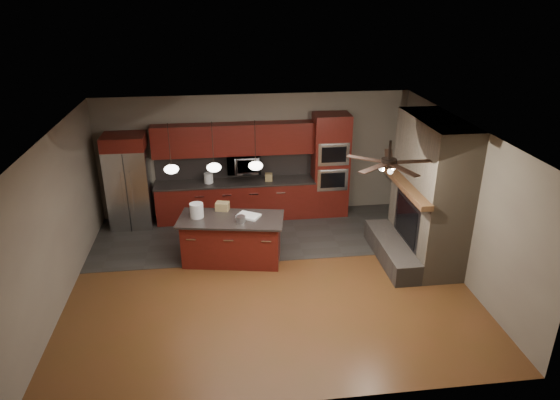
{
  "coord_description": "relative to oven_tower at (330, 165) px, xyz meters",
  "views": [
    {
      "loc": [
        -0.77,
        -7.82,
        4.96
      ],
      "look_at": [
        0.28,
        0.6,
        1.3
      ],
      "focal_mm": 32.0,
      "sensor_mm": 36.0,
      "label": 1
    }
  ],
  "objects": [
    {
      "name": "microwave",
      "position": [
        -1.98,
        0.06,
        0.11
      ],
      "size": [
        0.73,
        0.41,
        0.5
      ],
      "primitive_type": "imported",
      "color": "silver",
      "rests_on": "back_cabinetry"
    },
    {
      "name": "right_wall",
      "position": [
        1.8,
        -2.69,
        0.21
      ],
      "size": [
        0.02,
        6.0,
        2.8
      ],
      "primitive_type": "cube",
      "color": "#736C5C",
      "rests_on": "ground"
    },
    {
      "name": "white_bucket",
      "position": [
        -2.97,
        -1.82,
        -0.13
      ],
      "size": [
        0.28,
        0.28,
        0.28
      ],
      "primitive_type": "cylinder",
      "rotation": [
        0.0,
        0.0,
        0.09
      ],
      "color": "silver",
      "rests_on": "kitchen_island"
    },
    {
      "name": "pendant_left",
      "position": [
        -3.35,
        -1.99,
        0.77
      ],
      "size": [
        0.26,
        0.26,
        0.92
      ],
      "color": "black",
      "rests_on": "ceiling"
    },
    {
      "name": "paint_tray",
      "position": [
        -2.0,
        -1.94,
        -0.25
      ],
      "size": [
        0.5,
        0.46,
        0.04
      ],
      "primitive_type": "cube",
      "rotation": [
        0.0,
        0.0,
        -0.54
      ],
      "color": "white",
      "rests_on": "kitchen_island"
    },
    {
      "name": "oven_tower",
      "position": [
        0.0,
        0.0,
        0.0
      ],
      "size": [
        0.8,
        0.63,
        2.38
      ],
      "color": "#571410",
      "rests_on": "ground"
    },
    {
      "name": "slate_tile_patch",
      "position": [
        -1.7,
        -0.89,
        -1.19
      ],
      "size": [
        7.0,
        2.4,
        0.01
      ],
      "primitive_type": "cube",
      "color": "#2D2B28",
      "rests_on": "ground"
    },
    {
      "name": "kitchen_island",
      "position": [
        -2.34,
        -1.96,
        -0.73
      ],
      "size": [
        2.11,
        1.23,
        0.92
      ],
      "rotation": [
        0.0,
        0.0,
        -0.18
      ],
      "color": "#571410",
      "rests_on": "ground"
    },
    {
      "name": "cardboard_box",
      "position": [
        -2.48,
        -1.56,
        -0.19
      ],
      "size": [
        0.29,
        0.25,
        0.16
      ],
      "primitive_type": "cube",
      "rotation": [
        0.0,
        0.0,
        -0.27
      ],
      "color": "olive",
      "rests_on": "kitchen_island"
    },
    {
      "name": "fireplace_column",
      "position": [
        1.34,
        -2.29,
        0.11
      ],
      "size": [
        1.3,
        2.1,
        2.8
      ],
      "color": "#746753",
      "rests_on": "ground"
    },
    {
      "name": "ground",
      "position": [
        -1.7,
        -2.69,
        -1.19
      ],
      "size": [
        7.0,
        7.0,
        0.0
      ],
      "primitive_type": "plane",
      "color": "#59311A",
      "rests_on": "ground"
    },
    {
      "name": "paint_can",
      "position": [
        -2.16,
        -2.13,
        -0.21
      ],
      "size": [
        0.22,
        0.22,
        0.12
      ],
      "primitive_type": "cylinder",
      "rotation": [
        0.0,
        0.0,
        -0.33
      ],
      "color": "#A9A9AE",
      "rests_on": "kitchen_island"
    },
    {
      "name": "ceiling_fan",
      "position": [
        0.1,
        -3.49,
        1.27
      ],
      "size": [
        1.27,
        1.33,
        0.41
      ],
      "color": "black",
      "rests_on": "ceiling"
    },
    {
      "name": "back_wall",
      "position": [
        -1.7,
        0.31,
        0.21
      ],
      "size": [
        7.0,
        0.02,
        2.8
      ],
      "primitive_type": "cube",
      "color": "#736C5C",
      "rests_on": "ground"
    },
    {
      "name": "back_cabinetry",
      "position": [
        -2.18,
        0.05,
        -0.3
      ],
      "size": [
        3.59,
        0.64,
        2.2
      ],
      "color": "#571410",
      "rests_on": "ground"
    },
    {
      "name": "counter_bucket",
      "position": [
        -2.76,
        0.01,
        -0.18
      ],
      "size": [
        0.2,
        0.2,
        0.23
      ],
      "primitive_type": "cylinder",
      "rotation": [
        0.0,
        0.0,
        0.0
      ],
      "color": "silver",
      "rests_on": "back_cabinetry"
    },
    {
      "name": "ceiling",
      "position": [
        -1.7,
        -2.69,
        1.61
      ],
      "size": [
        7.0,
        6.0,
        0.02
      ],
      "primitive_type": "cube",
      "color": "white",
      "rests_on": "back_wall"
    },
    {
      "name": "pendant_center",
      "position": [
        -2.6,
        -1.99,
        0.77
      ],
      "size": [
        0.26,
        0.26,
        0.92
      ],
      "color": "black",
      "rests_on": "ceiling"
    },
    {
      "name": "left_wall",
      "position": [
        -5.2,
        -2.69,
        0.21
      ],
      "size": [
        0.02,
        6.0,
        2.8
      ],
      "primitive_type": "cube",
      "color": "#736C5C",
      "rests_on": "ground"
    },
    {
      "name": "refrigerator",
      "position": [
        -4.48,
        -0.07,
        -0.15
      ],
      "size": [
        0.9,
        0.75,
        2.09
      ],
      "color": "silver",
      "rests_on": "ground"
    },
    {
      "name": "pendant_right",
      "position": [
        -1.85,
        -1.99,
        0.77
      ],
      "size": [
        0.26,
        0.26,
        0.92
      ],
      "color": "black",
      "rests_on": "ceiling"
    },
    {
      "name": "counter_box",
      "position": [
        -1.42,
        -0.04,
        -0.2
      ],
      "size": [
        0.17,
        0.14,
        0.18
      ],
      "primitive_type": "cube",
      "rotation": [
        0.0,
        0.0,
        -0.12
      ],
      "color": "olive",
      "rests_on": "back_cabinetry"
    }
  ]
}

